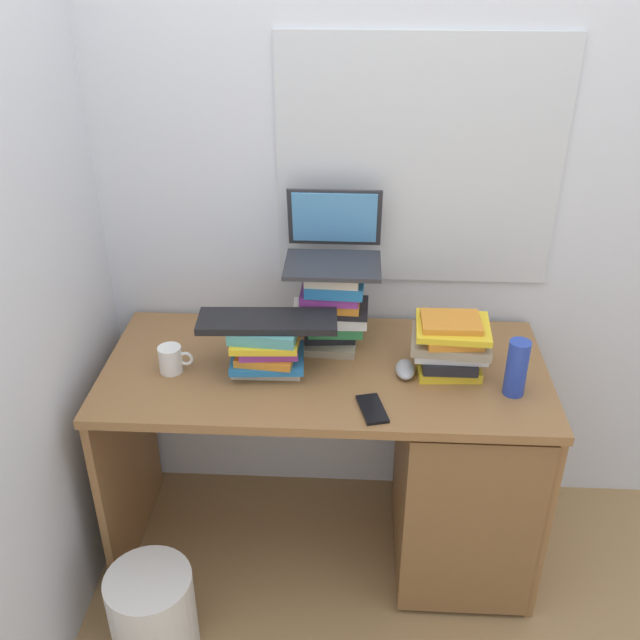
{
  "coord_description": "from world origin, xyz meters",
  "views": [
    {
      "loc": [
        0.09,
        -1.91,
        2.02
      ],
      "look_at": [
        -0.02,
        -0.02,
        0.95
      ],
      "focal_mm": 40.72,
      "sensor_mm": 36.0,
      "label": 1
    }
  ],
  "objects_px": {
    "book_stack_tall": "(332,306)",
    "book_stack_keyboard_riser": "(267,346)",
    "keyboard": "(267,321)",
    "wastebasket": "(153,613)",
    "cell_phone": "(372,409)",
    "book_stack_side": "(450,345)",
    "computer_mouse": "(405,369)",
    "mug": "(171,359)",
    "desk": "(430,461)",
    "laptop": "(334,245)",
    "water_bottle": "(517,368)"
  },
  "relations": [
    {
      "from": "book_stack_keyboard_riser",
      "to": "book_stack_side",
      "type": "xyz_separation_m",
      "value": [
        0.56,
        0.01,
        0.01
      ]
    },
    {
      "from": "desk",
      "to": "book_stack_side",
      "type": "bearing_deg",
      "value": 31.47
    },
    {
      "from": "book_stack_keyboard_riser",
      "to": "computer_mouse",
      "type": "distance_m",
      "value": 0.43
    },
    {
      "from": "desk",
      "to": "keyboard",
      "type": "distance_m",
      "value": 0.74
    },
    {
      "from": "computer_mouse",
      "to": "book_stack_tall",
      "type": "bearing_deg",
      "value": 143.93
    },
    {
      "from": "water_bottle",
      "to": "keyboard",
      "type": "bearing_deg",
      "value": 173.13
    },
    {
      "from": "desk",
      "to": "wastebasket",
      "type": "height_order",
      "value": "desk"
    },
    {
      "from": "book_stack_tall",
      "to": "keyboard",
      "type": "bearing_deg",
      "value": -139.31
    },
    {
      "from": "desk",
      "to": "laptop",
      "type": "relative_size",
      "value": 4.64
    },
    {
      "from": "mug",
      "to": "wastebasket",
      "type": "bearing_deg",
      "value": -93.91
    },
    {
      "from": "computer_mouse",
      "to": "keyboard",
      "type": "bearing_deg",
      "value": 179.15
    },
    {
      "from": "laptop",
      "to": "wastebasket",
      "type": "bearing_deg",
      "value": -128.59
    },
    {
      "from": "book_stack_tall",
      "to": "cell_phone",
      "type": "bearing_deg",
      "value": -70.28
    },
    {
      "from": "book_stack_tall",
      "to": "mug",
      "type": "relative_size",
      "value": 2.58
    },
    {
      "from": "mug",
      "to": "laptop",
      "type": "bearing_deg",
      "value": 26.13
    },
    {
      "from": "computer_mouse",
      "to": "mug",
      "type": "height_order",
      "value": "mug"
    },
    {
      "from": "wastebasket",
      "to": "book_stack_tall",
      "type": "bearing_deg",
      "value": 49.09
    },
    {
      "from": "keyboard",
      "to": "computer_mouse",
      "type": "relative_size",
      "value": 4.04
    },
    {
      "from": "wastebasket",
      "to": "book_stack_keyboard_riser",
      "type": "bearing_deg",
      "value": 53.76
    },
    {
      "from": "book_stack_tall",
      "to": "book_stack_side",
      "type": "xyz_separation_m",
      "value": [
        0.37,
        -0.15,
        -0.05
      ]
    },
    {
      "from": "desk",
      "to": "laptop",
      "type": "height_order",
      "value": "laptop"
    },
    {
      "from": "desk",
      "to": "computer_mouse",
      "type": "bearing_deg",
      "value": -176.89
    },
    {
      "from": "keyboard",
      "to": "computer_mouse",
      "type": "xyz_separation_m",
      "value": [
        0.42,
        -0.01,
        -0.15
      ]
    },
    {
      "from": "water_bottle",
      "to": "laptop",
      "type": "bearing_deg",
      "value": 151.02
    },
    {
      "from": "water_bottle",
      "to": "wastebasket",
      "type": "bearing_deg",
      "value": -162.02
    },
    {
      "from": "book_stack_tall",
      "to": "book_stack_keyboard_riser",
      "type": "bearing_deg",
      "value": -141.11
    },
    {
      "from": "computer_mouse",
      "to": "cell_phone",
      "type": "bearing_deg",
      "value": -118.37
    },
    {
      "from": "keyboard",
      "to": "water_bottle",
      "type": "xyz_separation_m",
      "value": [
        0.74,
        -0.09,
        -0.08
      ]
    },
    {
      "from": "wastebasket",
      "to": "book_stack_side",
      "type": "bearing_deg",
      "value": 27.05
    },
    {
      "from": "laptop",
      "to": "computer_mouse",
      "type": "xyz_separation_m",
      "value": [
        0.23,
        -0.22,
        -0.31
      ]
    },
    {
      "from": "mug",
      "to": "wastebasket",
      "type": "relative_size",
      "value": 0.36
    },
    {
      "from": "book_stack_side",
      "to": "computer_mouse",
      "type": "xyz_separation_m",
      "value": [
        -0.13,
        -0.02,
        -0.08
      ]
    },
    {
      "from": "laptop",
      "to": "keyboard",
      "type": "height_order",
      "value": "laptop"
    },
    {
      "from": "book_stack_side",
      "to": "wastebasket",
      "type": "distance_m",
      "value": 1.22
    },
    {
      "from": "desk",
      "to": "cell_phone",
      "type": "distance_m",
      "value": 0.46
    },
    {
      "from": "book_stack_tall",
      "to": "mug",
      "type": "bearing_deg",
      "value": -158.9
    },
    {
      "from": "desk",
      "to": "keyboard",
      "type": "xyz_separation_m",
      "value": [
        -0.53,
        0.0,
        0.52
      ]
    },
    {
      "from": "book_stack_keyboard_riser",
      "to": "water_bottle",
      "type": "distance_m",
      "value": 0.75
    },
    {
      "from": "cell_phone",
      "to": "book_stack_side",
      "type": "bearing_deg",
      "value": 27.6
    },
    {
      "from": "book_stack_keyboard_riser",
      "to": "keyboard",
      "type": "distance_m",
      "value": 0.09
    },
    {
      "from": "book_stack_tall",
      "to": "keyboard",
      "type": "distance_m",
      "value": 0.25
    },
    {
      "from": "book_stack_side",
      "to": "water_bottle",
      "type": "bearing_deg",
      "value": -30.28
    },
    {
      "from": "laptop",
      "to": "mug",
      "type": "relative_size",
      "value": 2.77
    },
    {
      "from": "book_stack_keyboard_riser",
      "to": "keyboard",
      "type": "bearing_deg",
      "value": -43.97
    },
    {
      "from": "mug",
      "to": "computer_mouse",
      "type": "bearing_deg",
      "value": 1.56
    },
    {
      "from": "mug",
      "to": "water_bottle",
      "type": "relative_size",
      "value": 0.61
    },
    {
      "from": "book_stack_tall",
      "to": "wastebasket",
      "type": "relative_size",
      "value": 0.93
    },
    {
      "from": "book_stack_side",
      "to": "wastebasket",
      "type": "relative_size",
      "value": 0.84
    },
    {
      "from": "laptop",
      "to": "keyboard",
      "type": "xyz_separation_m",
      "value": [
        -0.19,
        -0.21,
        -0.16
      ]
    },
    {
      "from": "keyboard",
      "to": "book_stack_keyboard_riser",
      "type": "bearing_deg",
      "value": 133.28
    }
  ]
}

